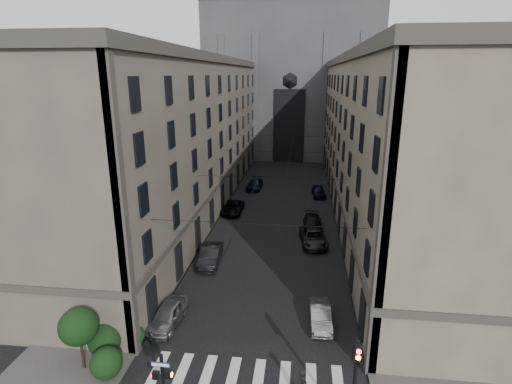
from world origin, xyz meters
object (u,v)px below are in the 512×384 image
at_px(pedestrian_signal_left, 163,384).
at_px(car_left_near, 168,315).
at_px(car_left_far, 255,184).
at_px(car_right_midfar, 313,223).
at_px(car_right_midnear, 313,237).
at_px(car_right_near, 320,316).
at_px(car_left_midnear, 210,255).
at_px(gothic_tower, 292,69).
at_px(traffic_light_right, 355,377).
at_px(car_left_midfar, 233,208).
at_px(car_right_far, 319,191).

distance_m(pedestrian_signal_left, car_left_near, 8.43).
distance_m(car_left_far, car_right_midfar, 17.74).
xyz_separation_m(car_left_far, car_right_midnear, (8.40, -19.60, 0.03)).
bearing_deg(car_right_near, car_left_midnear, 137.32).
xyz_separation_m(gothic_tower, car_left_far, (-4.20, -31.01, -17.08)).
distance_m(traffic_light_right, car_left_midfar, 32.94).
bearing_deg(pedestrian_signal_left, car_right_far, 77.52).
height_order(pedestrian_signal_left, car_left_midnear, pedestrian_signal_left).
bearing_deg(car_right_midnear, car_right_far, 79.97).
xyz_separation_m(pedestrian_signal_left, car_right_midfar, (7.71, 26.82, -1.59)).
relative_size(car_right_midfar, car_right_far, 1.14).
bearing_deg(car_right_far, pedestrian_signal_left, -107.18).
relative_size(gothic_tower, car_right_midnear, 10.72).
xyz_separation_m(car_left_near, car_right_midnear, (10.25, 14.97, 0.00)).
height_order(pedestrian_signal_left, car_left_midfar, pedestrian_signal_left).
bearing_deg(traffic_light_right, car_left_midfar, 109.99).
bearing_deg(car_left_far, car_right_near, -72.60).
xyz_separation_m(gothic_tower, car_right_midfar, (4.20, -46.64, -17.06)).
bearing_deg(car_left_midnear, car_right_midnear, 26.76).
height_order(car_right_midnear, car_right_midfar, car_right_midnear).
relative_size(car_left_far, car_right_near, 1.24).
relative_size(pedestrian_signal_left, car_left_midnear, 0.81).
distance_m(pedestrian_signal_left, car_right_midnear, 24.17).
bearing_deg(car_left_midfar, car_right_midnear, -39.92).
bearing_deg(traffic_light_right, car_right_midnear, 93.57).
height_order(car_left_near, car_right_midfar, car_left_near).
bearing_deg(car_left_far, car_right_far, -13.16).
xyz_separation_m(gothic_tower, car_right_midnear, (4.20, -50.61, -17.05)).
bearing_deg(pedestrian_signal_left, car_left_midnear, 95.69).
distance_m(car_left_midfar, car_right_midfar, 10.79).
distance_m(car_right_near, car_right_far, 30.56).
bearing_deg(car_left_near, car_right_far, 75.56).
bearing_deg(car_left_far, car_left_midnear, -89.51).
relative_size(pedestrian_signal_left, car_left_near, 0.91).
distance_m(gothic_tower, car_right_far, 38.16).
distance_m(traffic_light_right, car_right_near, 9.22).
xyz_separation_m(car_left_midnear, car_left_midfar, (-0.38, 13.96, -0.11)).
relative_size(pedestrian_signal_left, car_right_near, 1.00).
bearing_deg(car_right_midfar, car_left_midnear, -136.39).
xyz_separation_m(pedestrian_signal_left, car_left_midfar, (-2.11, 31.28, -1.62)).
height_order(traffic_light_right, car_right_far, traffic_light_right).
height_order(car_left_midnear, car_right_near, car_left_midnear).
height_order(gothic_tower, car_left_midfar, gothic_tower).
distance_m(traffic_light_right, car_right_midnear, 22.61).
bearing_deg(pedestrian_signal_left, car_right_near, 49.13).
xyz_separation_m(car_left_far, car_right_near, (8.63, -33.27, -0.06)).
xyz_separation_m(car_left_midfar, car_right_midnear, (9.83, -8.44, 0.05)).
distance_m(car_left_far, car_right_midnear, 21.33).
relative_size(gothic_tower, car_right_far, 13.09).
bearing_deg(car_right_midfar, car_left_near, -119.97).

